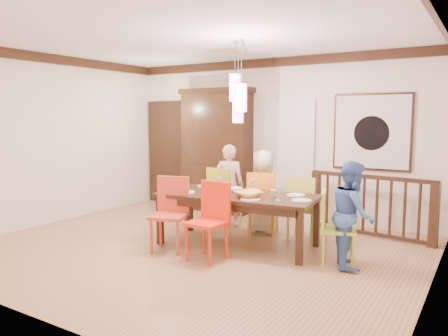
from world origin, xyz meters
The scene contains 37 objects.
floor centered at (0.00, 0.00, 0.00)m, with size 6.00×6.00×0.00m, color olive.
ceiling centered at (0.00, 0.00, 2.90)m, with size 6.00×6.00×0.00m, color white.
wall_back centered at (0.00, 2.50, 1.45)m, with size 6.00×6.00×0.00m, color silver.
wall_left centered at (-3.00, 0.00, 1.45)m, with size 5.00×5.00×0.00m, color silver.
wall_right centered at (3.00, 0.00, 1.45)m, with size 5.00×5.00×0.00m, color silver.
crown_molding centered at (0.00, 0.00, 2.82)m, with size 6.00×5.00×0.16m, color black, non-canonical shape.
panel_door centered at (-2.40, 2.45, 1.05)m, with size 1.04×0.07×2.24m, color black.
white_doorway centered at (0.35, 2.46, 1.05)m, with size 0.97×0.05×2.22m, color silver.
painting centered at (1.80, 2.46, 1.60)m, with size 1.25×0.06×1.25m.
pendant_cluster centered at (0.43, 0.46, 2.11)m, with size 0.27×0.21×1.14m.
dining_table centered at (0.43, 0.46, 0.67)m, with size 2.33×1.24×0.75m.
chair_far_left centered at (-0.26, 1.27, 0.58)m, with size 0.49×0.49×1.01m.
chair_far_mid centered at (0.46, 1.26, 0.57)m, with size 0.55×0.55×0.99m.
chair_far_right centered at (1.14, 1.23, 0.56)m, with size 0.47×0.47×0.98m.
chair_near_left centered at (-0.23, -0.27, 0.58)m, with size 0.59×0.59×1.02m.
chair_near_mid centered at (0.42, -0.31, 0.58)m, with size 0.47×0.47×1.01m.
chair_end_right centered at (1.92, 0.41, 0.53)m, with size 0.52×0.52×0.92m.
china_hutch centered at (-1.10, 2.30, 1.20)m, with size 1.51×0.46×2.39m.
balustrade centered at (1.94, 1.95, 0.50)m, with size 1.97×0.32×0.96m.
person_far_left centered at (-0.24, 1.36, 0.70)m, with size 0.51×0.33×1.39m, color #FFC2C2.
person_far_mid centered at (0.42, 1.29, 0.67)m, with size 0.65×0.42×1.33m, color beige.
person_end_right centered at (2.07, 0.44, 0.66)m, with size 0.64×0.50×1.31m, color #4270B8.
serving_bowl centered at (0.71, 0.29, 0.79)m, with size 0.36×0.36×0.09m, color gold.
small_bowl centered at (0.33, 0.58, 0.78)m, with size 0.22×0.22×0.07m, color white.
cup_left centered at (-0.04, 0.36, 0.80)m, with size 0.14×0.14×0.11m, color silver.
cup_right centered at (0.97, 0.54, 0.80)m, with size 0.10×0.10×0.10m, color silver.
plate_far_left centered at (-0.33, 0.78, 0.76)m, with size 0.26×0.26×0.01m, color white.
plate_far_mid centered at (0.49, 0.80, 0.76)m, with size 0.26×0.26×0.01m, color white.
plate_far_right centered at (1.19, 0.79, 0.76)m, with size 0.26×0.26×0.01m, color white.
plate_near_left centered at (-0.26, 0.17, 0.76)m, with size 0.26×0.26×0.01m, color white.
plate_near_mid centered at (0.80, 0.17, 0.76)m, with size 0.26×0.26×0.01m, color white.
plate_end_right centered at (1.40, 0.46, 0.76)m, with size 0.26×0.26×0.01m, color white.
wine_glass_a centered at (0.00, 0.65, 0.84)m, with size 0.08×0.08×0.19m, color #590C19, non-canonical shape.
wine_glass_b centered at (0.55, 0.71, 0.84)m, with size 0.08×0.08×0.19m, color silver, non-canonical shape.
wine_glass_c centered at (0.31, 0.22, 0.84)m, with size 0.08×0.08×0.19m, color #590C19, non-canonical shape.
wine_glass_d centered at (1.12, 0.34, 0.84)m, with size 0.08×0.08×0.19m, color silver, non-canonical shape.
napkin centered at (0.31, 0.07, 0.76)m, with size 0.18×0.14×0.01m, color #D83359.
Camera 1 is at (3.49, -4.85, 1.85)m, focal length 35.00 mm.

